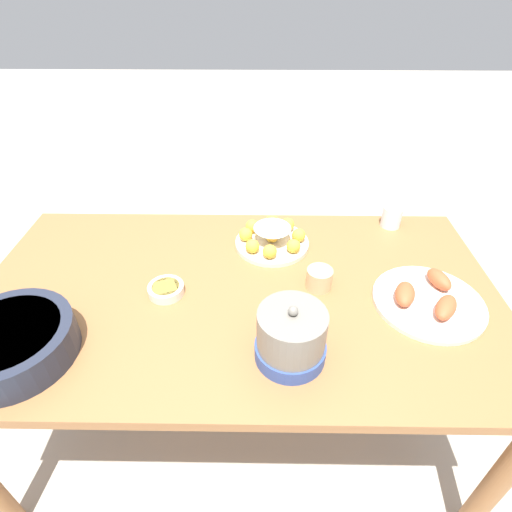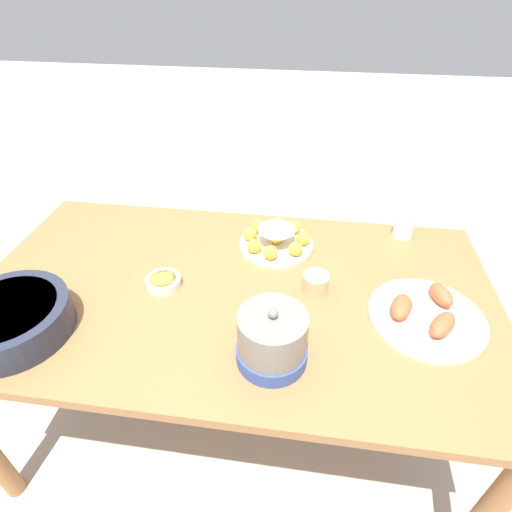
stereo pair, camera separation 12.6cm
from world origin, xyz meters
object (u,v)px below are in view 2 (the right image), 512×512
serving_bowl (10,319)px  cup_far (315,284)px  sauce_bowl (163,282)px  dining_table (234,308)px  seafood_platter (427,315)px  warming_pot (272,339)px  cake_plate (276,240)px  cup_near (404,226)px

serving_bowl → cup_far: bearing=-161.2°
serving_bowl → sauce_bowl: size_ratio=2.91×
sauce_bowl → cup_far: 0.45m
dining_table → seafood_platter: seafood_platter is taller
warming_pot → seafood_platter: bearing=-154.6°
dining_table → cake_plate: bearing=-114.6°
cake_plate → sauce_bowl: (0.31, 0.25, -0.01)m
cup_near → warming_pot: bearing=56.4°
cup_far → serving_bowl: bearing=18.8°
serving_bowl → seafood_platter: serving_bowl is taller
sauce_bowl → cup_far: cup_far is taller
serving_bowl → seafood_platter: 1.10m
cup_far → warming_pot: warming_pot is taller
sauce_bowl → warming_pot: 0.42m
seafood_platter → cup_near: bearing=-89.4°
serving_bowl → sauce_bowl: (-0.33, -0.23, -0.03)m
dining_table → cake_plate: cake_plate is taller
dining_table → sauce_bowl: sauce_bowl is taller
cup_far → dining_table: bearing=4.3°
seafood_platter → warming_pot: (0.40, 0.19, 0.06)m
dining_table → cup_near: 0.66m
cup_near → cup_far: bearing=48.7°
cup_near → warming_pot: (0.40, 0.60, 0.03)m
cup_far → cup_near: bearing=-131.3°
seafood_platter → cup_near: 0.41m
serving_bowl → cup_near: 1.24m
warming_pot → serving_bowl: bearing=0.5°
serving_bowl → sauce_bowl: serving_bowl is taller
cake_plate → sauce_bowl: bearing=38.2°
dining_table → cup_far: cup_far is taller
serving_bowl → cup_far: size_ratio=3.97×
cup_far → sauce_bowl: bearing=4.5°
seafood_platter → cup_far: cup_far is taller
cake_plate → seafood_platter: size_ratio=0.80×
dining_table → serving_bowl: (0.54, 0.25, 0.13)m
cake_plate → warming_pot: warming_pot is taller
serving_bowl → sauce_bowl: 0.40m
serving_bowl → warming_pot: bearing=-179.5°
cake_plate → sauce_bowl: cake_plate is taller
cake_plate → cup_near: (-0.44, -0.13, 0.01)m
sauce_bowl → cup_far: bearing=-175.5°
cake_plate → cup_near: size_ratio=3.27×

